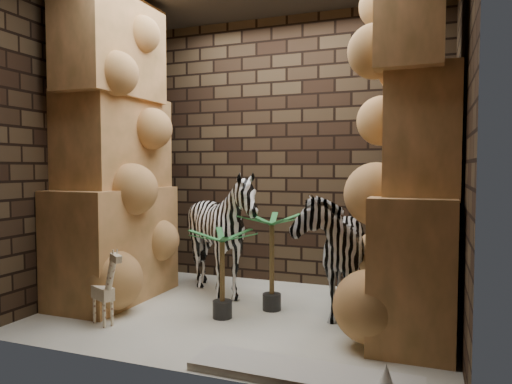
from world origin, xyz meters
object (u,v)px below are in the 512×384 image
at_px(palm_back, 222,273).
at_px(surfboard, 302,373).
at_px(zebra_right, 332,241).
at_px(giraffe_toy, 103,284).
at_px(zebra_left, 222,240).
at_px(palm_front, 272,262).

height_order(palm_back, surfboard, palm_back).
xyz_separation_m(zebra_right, surfboard, (0.09, -1.34, -0.63)).
distance_m(zebra_right, giraffe_toy, 2.00).
relative_size(zebra_right, surfboard, 0.90).
relative_size(zebra_left, palm_front, 1.41).
bearing_deg(zebra_left, surfboard, -56.77).
bearing_deg(palm_front, zebra_left, 158.49).
xyz_separation_m(zebra_left, palm_front, (0.62, -0.24, -0.13)).
relative_size(giraffe_toy, palm_front, 0.75).
relative_size(palm_front, surfboard, 0.62).
height_order(zebra_right, palm_front, zebra_right).
height_order(giraffe_toy, palm_back, palm_back).
xyz_separation_m(zebra_left, surfboard, (1.24, -1.48, -0.55)).
bearing_deg(palm_back, surfboard, -42.61).
bearing_deg(zebra_left, zebra_right, -13.67).
bearing_deg(zebra_left, palm_back, -71.45).
bearing_deg(zebra_right, zebra_left, 164.64).
distance_m(giraffe_toy, palm_back, 1.00).
distance_m(palm_front, palm_back, 0.50).
height_order(palm_front, palm_back, palm_front).
height_order(zebra_right, palm_back, zebra_right).
distance_m(zebra_right, surfboard, 1.48).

